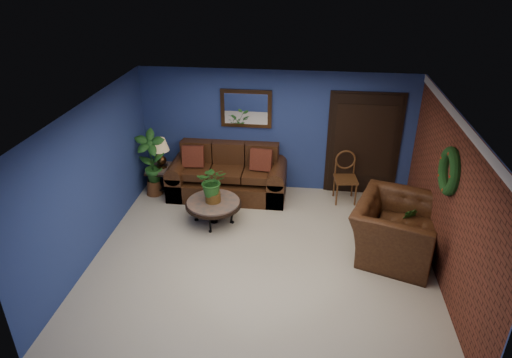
# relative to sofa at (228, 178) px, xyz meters

# --- Properties ---
(floor) EXTENTS (5.50, 5.50, 0.00)m
(floor) POSITION_rel_sofa_xyz_m (0.93, -2.09, -0.35)
(floor) COLOR beige
(floor) RESTS_ON ground
(wall_back) EXTENTS (5.50, 0.04, 2.50)m
(wall_back) POSITION_rel_sofa_xyz_m (0.93, 0.41, 0.90)
(wall_back) COLOR navy
(wall_back) RESTS_ON ground
(wall_left) EXTENTS (0.04, 5.00, 2.50)m
(wall_left) POSITION_rel_sofa_xyz_m (-1.82, -2.09, 0.90)
(wall_left) COLOR navy
(wall_left) RESTS_ON ground
(wall_right_brick) EXTENTS (0.04, 5.00, 2.50)m
(wall_right_brick) POSITION_rel_sofa_xyz_m (3.68, -2.09, 0.90)
(wall_right_brick) COLOR #60281B
(wall_right_brick) RESTS_ON ground
(ceiling) EXTENTS (5.50, 5.00, 0.02)m
(ceiling) POSITION_rel_sofa_xyz_m (0.93, -2.09, 2.15)
(ceiling) COLOR silver
(ceiling) RESTS_ON wall_back
(crown_molding) EXTENTS (0.03, 5.00, 0.14)m
(crown_molding) POSITION_rel_sofa_xyz_m (3.65, -2.09, 2.08)
(crown_molding) COLOR white
(crown_molding) RESTS_ON wall_right_brick
(wall_mirror) EXTENTS (1.02, 0.06, 0.77)m
(wall_mirror) POSITION_rel_sofa_xyz_m (0.33, 0.37, 1.37)
(wall_mirror) COLOR #472C16
(wall_mirror) RESTS_ON wall_back
(closet_door) EXTENTS (1.44, 0.06, 2.18)m
(closet_door) POSITION_rel_sofa_xyz_m (2.68, 0.38, 0.70)
(closet_door) COLOR black
(closet_door) RESTS_ON wall_back
(wreath) EXTENTS (0.16, 0.72, 0.72)m
(wreath) POSITION_rel_sofa_xyz_m (3.62, -2.04, 1.35)
(wreath) COLOR black
(wreath) RESTS_ON wall_right_brick
(sofa) EXTENTS (2.35, 1.01, 1.06)m
(sofa) POSITION_rel_sofa_xyz_m (0.00, 0.00, 0.00)
(sofa) COLOR #462914
(sofa) RESTS_ON ground
(coffee_table) EXTENTS (1.02, 1.02, 0.44)m
(coffee_table) POSITION_rel_sofa_xyz_m (-0.08, -1.14, 0.04)
(coffee_table) COLOR #4D4843
(coffee_table) RESTS_ON ground
(end_table) EXTENTS (0.59, 0.59, 0.54)m
(end_table) POSITION_rel_sofa_xyz_m (-1.37, -0.04, 0.07)
(end_table) COLOR #4D4843
(end_table) RESTS_ON ground
(table_lamp) EXTENTS (0.36, 0.36, 0.60)m
(table_lamp) POSITION_rel_sofa_xyz_m (-1.37, -0.04, 0.58)
(table_lamp) COLOR #472C16
(table_lamp) RESTS_ON end_table
(side_chair) EXTENTS (0.48, 0.48, 1.02)m
(side_chair) POSITION_rel_sofa_xyz_m (2.35, 0.04, 0.23)
(side_chair) COLOR brown
(side_chair) RESTS_ON ground
(armchair) EXTENTS (1.68, 1.79, 0.95)m
(armchair) POSITION_rel_sofa_xyz_m (3.08, -1.74, 0.13)
(armchair) COLOR #462914
(armchair) RESTS_ON ground
(coffee_plant) EXTENTS (0.58, 0.52, 0.71)m
(coffee_plant) POSITION_rel_sofa_xyz_m (-0.08, -1.14, 0.48)
(coffee_plant) COLOR brown
(coffee_plant) RESTS_ON coffee_table
(floor_plant) EXTENTS (0.35, 0.30, 0.75)m
(floor_plant) POSITION_rel_sofa_xyz_m (3.28, -1.46, 0.03)
(floor_plant) COLOR brown
(floor_plant) RESTS_ON ground
(tall_plant) EXTENTS (0.65, 0.49, 1.38)m
(tall_plant) POSITION_rel_sofa_xyz_m (-1.52, -0.21, 0.40)
(tall_plant) COLOR brown
(tall_plant) RESTS_ON ground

